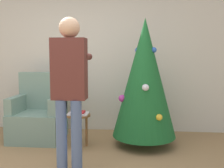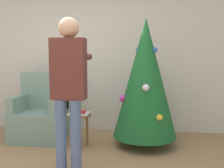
# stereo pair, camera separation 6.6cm
# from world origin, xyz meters

# --- Properties ---
(wall_back) EXTENTS (8.00, 0.06, 2.70)m
(wall_back) POSITION_xyz_m (0.00, 2.23, 1.35)
(wall_back) COLOR beige
(wall_back) RESTS_ON ground_plane
(christmas_tree) EXTENTS (0.93, 0.93, 1.88)m
(christmas_tree) POSITION_xyz_m (1.06, 1.43, 1.01)
(christmas_tree) COLOR brown
(christmas_tree) RESTS_ON ground_plane
(armchair) EXTENTS (0.78, 0.70, 1.06)m
(armchair) POSITION_xyz_m (-0.61, 1.58, 0.36)
(armchair) COLOR gray
(armchair) RESTS_ON ground_plane
(person_standing) EXTENTS (0.40, 0.57, 1.75)m
(person_standing) POSITION_xyz_m (0.20, 0.41, 1.05)
(person_standing) COLOR #475B84
(person_standing) RESTS_ON ground_plane
(side_stool) EXTENTS (0.35, 0.35, 0.49)m
(side_stool) POSITION_xyz_m (0.11, 1.25, 0.40)
(side_stool) COLOR brown
(side_stool) RESTS_ON ground_plane
(laptop) EXTENTS (0.29, 0.24, 0.02)m
(laptop) POSITION_xyz_m (0.11, 1.25, 0.50)
(laptop) COLOR silver
(laptop) RESTS_ON side_stool
(book) EXTENTS (0.18, 0.15, 0.02)m
(book) POSITION_xyz_m (0.11, 1.25, 0.52)
(book) COLOR #B21E23
(book) RESTS_ON laptop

